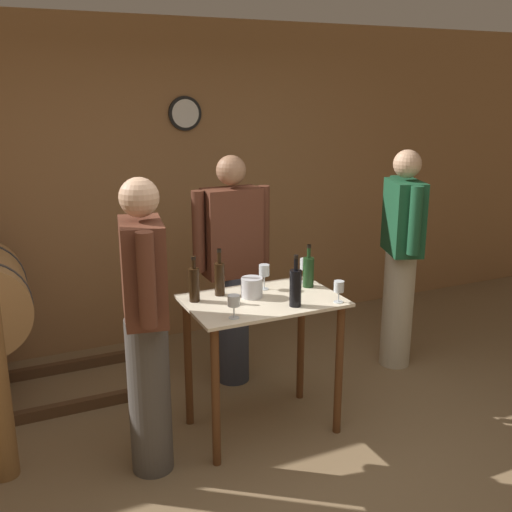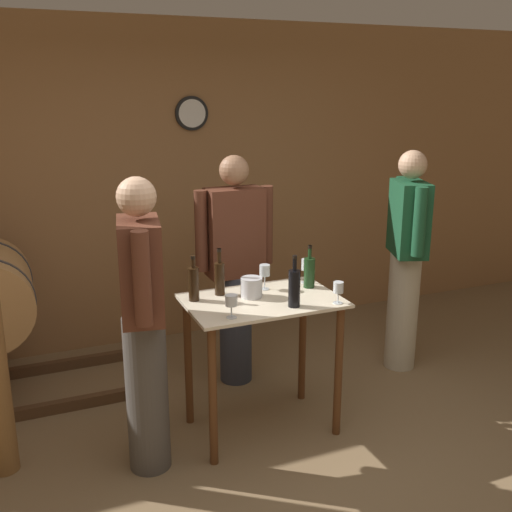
# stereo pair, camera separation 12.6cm
# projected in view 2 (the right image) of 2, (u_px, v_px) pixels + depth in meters

# --- Properties ---
(ground_plane) EXTENTS (14.00, 14.00, 0.00)m
(ground_plane) POSITION_uv_depth(u_px,v_px,m) (303.00, 508.00, 3.17)
(ground_plane) COLOR brown
(back_wall) EXTENTS (8.40, 0.08, 2.70)m
(back_wall) POSITION_uv_depth(u_px,v_px,m) (170.00, 185.00, 5.08)
(back_wall) COLOR #996B42
(back_wall) RESTS_ON ground_plane
(tasting_table) EXTENTS (0.95, 0.62, 0.89)m
(tasting_table) POSITION_uv_depth(u_px,v_px,m) (262.00, 329.00, 3.74)
(tasting_table) COLOR beige
(tasting_table) RESTS_ON ground_plane
(wine_bottle_far_left) EXTENTS (0.07, 0.07, 0.28)m
(wine_bottle_far_left) POSITION_uv_depth(u_px,v_px,m) (194.00, 283.00, 3.63)
(wine_bottle_far_left) COLOR black
(wine_bottle_far_left) RESTS_ON tasting_table
(wine_bottle_left) EXTENTS (0.06, 0.06, 0.30)m
(wine_bottle_left) POSITION_uv_depth(u_px,v_px,m) (220.00, 277.00, 3.74)
(wine_bottle_left) COLOR black
(wine_bottle_left) RESTS_ON tasting_table
(wine_bottle_center) EXTENTS (0.07, 0.07, 0.32)m
(wine_bottle_center) POSITION_uv_depth(u_px,v_px,m) (294.00, 287.00, 3.53)
(wine_bottle_center) COLOR black
(wine_bottle_center) RESTS_ON tasting_table
(wine_bottle_right) EXTENTS (0.07, 0.07, 0.28)m
(wine_bottle_right) POSITION_uv_depth(u_px,v_px,m) (309.00, 272.00, 3.88)
(wine_bottle_right) COLOR #193819
(wine_bottle_right) RESTS_ON tasting_table
(wine_glass_near_left) EXTENTS (0.07, 0.07, 0.14)m
(wine_glass_near_left) POSITION_uv_depth(u_px,v_px,m) (231.00, 301.00, 3.36)
(wine_glass_near_left) COLOR silver
(wine_glass_near_left) RESTS_ON tasting_table
(wine_glass_near_center) EXTENTS (0.07, 0.07, 0.16)m
(wine_glass_near_center) POSITION_uv_depth(u_px,v_px,m) (265.00, 271.00, 3.83)
(wine_glass_near_center) COLOR silver
(wine_glass_near_center) RESTS_ON tasting_table
(wine_glass_near_right) EXTENTS (0.06, 0.06, 0.13)m
(wine_glass_near_right) POSITION_uv_depth(u_px,v_px,m) (338.00, 288.00, 3.59)
(wine_glass_near_right) COLOR silver
(wine_glass_near_right) RESTS_ON tasting_table
(wine_glass_far_side) EXTENTS (0.06, 0.06, 0.16)m
(wine_glass_far_side) POSITION_uv_depth(u_px,v_px,m) (306.00, 266.00, 3.96)
(wine_glass_far_side) COLOR silver
(wine_glass_far_side) RESTS_ON tasting_table
(ice_bucket) EXTENTS (0.14, 0.14, 0.12)m
(ice_bucket) POSITION_uv_depth(u_px,v_px,m) (251.00, 287.00, 3.71)
(ice_bucket) COLOR silver
(ice_bucket) RESTS_ON tasting_table
(person_host) EXTENTS (0.29, 0.58, 1.71)m
(person_host) POSITION_uv_depth(u_px,v_px,m) (143.00, 322.00, 3.29)
(person_host) COLOR #4C4742
(person_host) RESTS_ON ground_plane
(person_visitor_with_scarf) EXTENTS (0.34, 0.56, 1.71)m
(person_visitor_with_scarf) POSITION_uv_depth(u_px,v_px,m) (406.00, 257.00, 4.56)
(person_visitor_with_scarf) COLOR #B7AD93
(person_visitor_with_scarf) RESTS_ON ground_plane
(person_visitor_bearded) EXTENTS (0.59, 0.24, 1.70)m
(person_visitor_bearded) POSITION_uv_depth(u_px,v_px,m) (235.00, 266.00, 4.34)
(person_visitor_bearded) COLOR #333847
(person_visitor_bearded) RESTS_ON ground_plane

